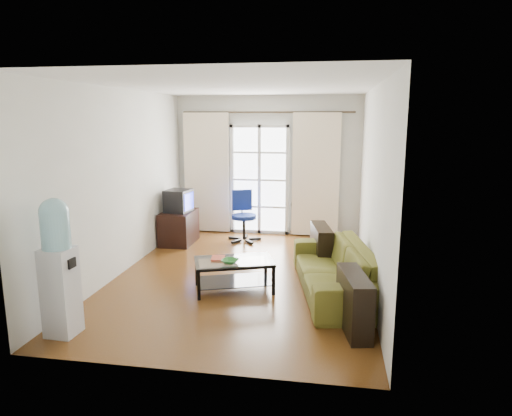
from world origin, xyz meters
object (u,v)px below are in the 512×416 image
(coffee_table, at_px, (234,271))
(task_chair, at_px, (244,226))
(sofa, at_px, (335,269))
(water_cooler, at_px, (58,265))
(tv_stand, at_px, (179,227))
(crt_tv, at_px, (178,201))

(coffee_table, distance_m, task_chair, 2.52)
(sofa, bearing_deg, water_cooler, -69.89)
(sofa, xyz_separation_m, tv_stand, (-2.82, 1.97, -0.02))
(sofa, bearing_deg, task_chair, -155.00)
(coffee_table, bearing_deg, task_chair, 98.01)
(water_cooler, bearing_deg, sofa, 33.70)
(tv_stand, bearing_deg, water_cooler, -90.96)
(water_cooler, bearing_deg, tv_stand, 92.34)
(coffee_table, xyz_separation_m, crt_tv, (-1.49, 2.10, 0.53))
(coffee_table, relative_size, task_chair, 1.24)
(water_cooler, bearing_deg, coffee_table, 48.13)
(crt_tv, bearing_deg, water_cooler, -82.45)
(tv_stand, xyz_separation_m, water_cooler, (-0.03, -3.67, 0.48))
(sofa, distance_m, crt_tv, 3.45)
(coffee_table, height_order, water_cooler, water_cooler)
(sofa, xyz_separation_m, task_chair, (-1.68, 2.33, -0.04))
(water_cooler, bearing_deg, crt_tv, 92.27)
(sofa, height_order, water_cooler, water_cooler)
(coffee_table, distance_m, tv_stand, 2.60)
(coffee_table, bearing_deg, tv_stand, 125.14)
(sofa, bearing_deg, coffee_table, -93.82)
(tv_stand, bearing_deg, crt_tv, -83.04)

